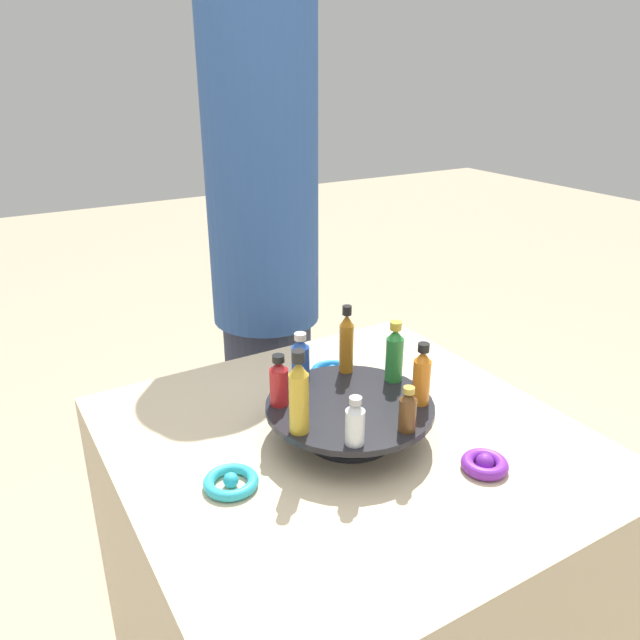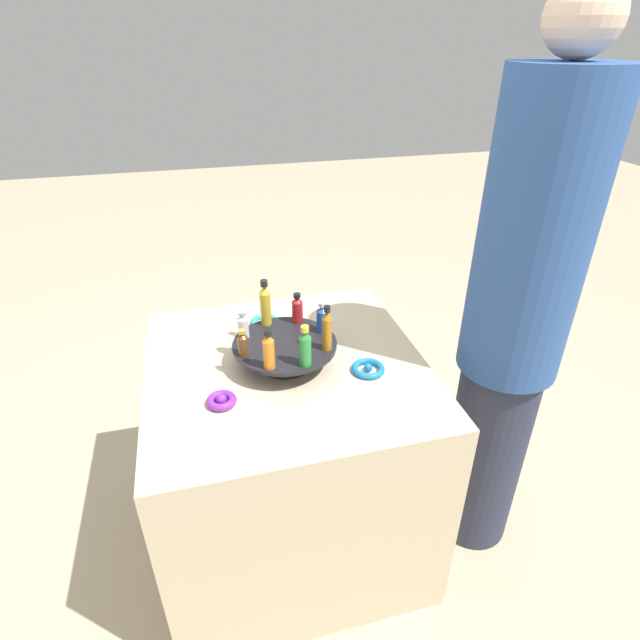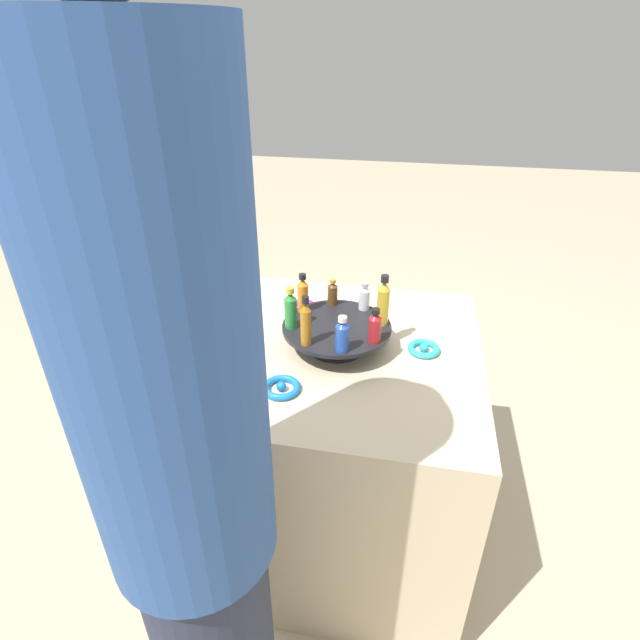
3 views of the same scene
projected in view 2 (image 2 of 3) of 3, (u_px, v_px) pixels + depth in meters
The scene contains 15 objects.
ground_plane at pixel (292, 525), 1.93m from camera, with size 12.00×12.00×0.00m, color tan.
party_table at pixel (289, 453), 1.74m from camera, with size 0.85×0.85×0.77m.
display_stand at pixel (285, 349), 1.52m from camera, with size 0.32×0.32×0.07m.
bottle_brown at pixel (243, 344), 1.43m from camera, with size 0.03×0.03×0.08m.
bottle_orange at pixel (269, 350), 1.37m from camera, with size 0.03×0.03×0.12m.
bottle_green at pixel (305, 347), 1.38m from camera, with size 0.04×0.04×0.13m.
bottle_amber at pixel (327, 330), 1.44m from camera, with size 0.03×0.03×0.14m.
bottle_blue at pixel (322, 318), 1.54m from camera, with size 0.04×0.04×0.10m.
bottle_red at pixel (297, 309), 1.59m from camera, with size 0.03×0.03×0.10m.
bottle_gold at pixel (265, 304), 1.57m from camera, with size 0.03×0.03×0.15m.
bottle_clear at pixel (243, 325), 1.52m from camera, with size 0.03×0.03×0.09m.
ribbon_bow_purple at pixel (221, 400), 1.37m from camera, with size 0.08×0.08×0.03m.
ribbon_bow_blue at pixel (368, 369), 1.50m from camera, with size 0.10×0.10×0.03m.
ribbon_bow_teal at pixel (264, 321), 1.75m from camera, with size 0.09×0.09×0.03m.
person_figure at pixel (514, 323), 1.50m from camera, with size 0.30×0.30×1.78m.
Camera 2 is at (0.22, 1.25, 1.66)m, focal length 28.00 mm.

